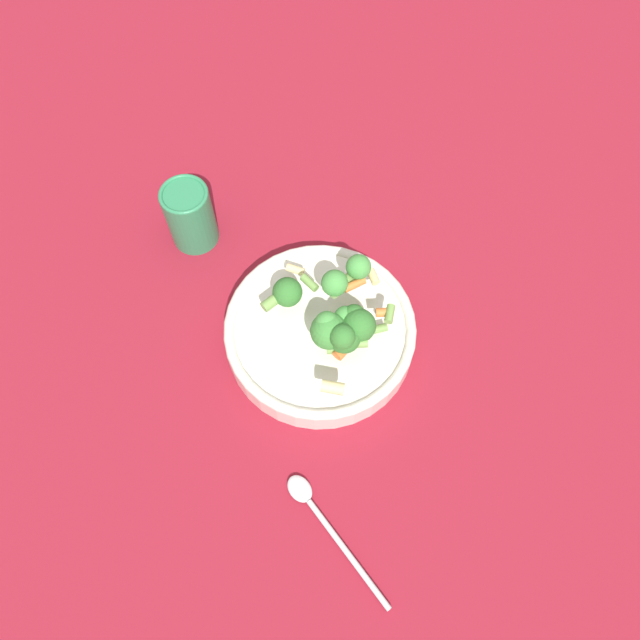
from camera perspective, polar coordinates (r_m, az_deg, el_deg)
The scene contains 5 objects.
ground_plane at distance 0.84m, azimuth -0.00°, elevation -1.80°, with size 3.00×3.00×0.00m, color maroon.
bowl at distance 0.82m, azimuth -0.00°, elevation -1.09°, with size 0.25×0.25×0.05m.
pasta_salad at distance 0.76m, azimuth 1.62°, elevation 0.24°, with size 0.17×0.17×0.07m.
cup at distance 0.90m, azimuth -11.81°, elevation 9.37°, with size 0.07×0.07×0.10m.
spoon at distance 0.77m, azimuth 0.02°, elevation -17.51°, with size 0.18×0.07×0.01m.
Camera 1 is at (0.21, -0.28, 0.77)m, focal length 35.00 mm.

